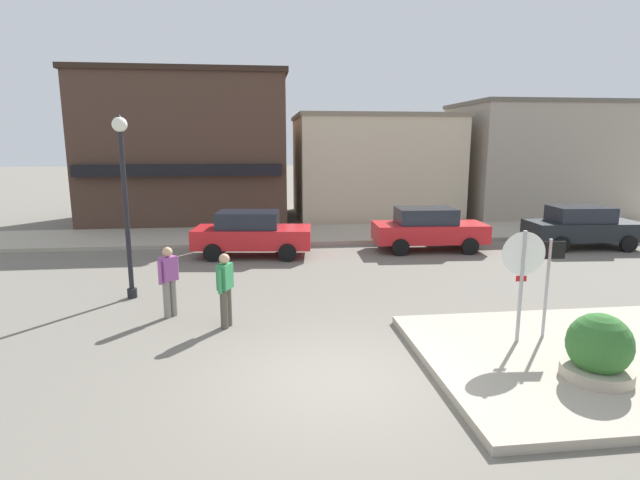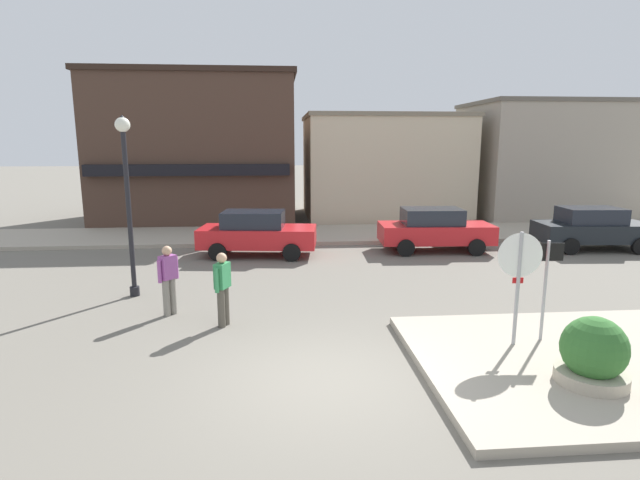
{
  "view_description": "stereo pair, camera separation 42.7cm",
  "coord_description": "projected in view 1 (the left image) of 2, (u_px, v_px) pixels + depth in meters",
  "views": [
    {
      "loc": [
        -1.19,
        -7.59,
        3.88
      ],
      "look_at": [
        0.27,
        4.5,
        1.5
      ],
      "focal_mm": 28.0,
      "sensor_mm": 36.0,
      "label": 1
    },
    {
      "loc": [
        -0.77,
        -7.64,
        3.88
      ],
      "look_at": [
        0.27,
        4.5,
        1.5
      ],
      "focal_mm": 28.0,
      "sensor_mm": 36.0,
      "label": 2
    }
  ],
  "objects": [
    {
      "name": "ground_plane",
      "position": [
        336.0,
        380.0,
        8.28
      ],
      "size": [
        160.0,
        160.0,
        0.0
      ],
      "primitive_type": "plane",
      "color": "#6B665B"
    },
    {
      "name": "sidewalk_corner",
      "position": [
        601.0,
        358.0,
        8.96
      ],
      "size": [
        6.4,
        4.8,
        0.15
      ],
      "primitive_type": "cube",
      "color": "#A89E8C",
      "rests_on": "ground"
    },
    {
      "name": "kerb_far",
      "position": [
        289.0,
        235.0,
        20.94
      ],
      "size": [
        80.0,
        4.0,
        0.15
      ],
      "primitive_type": "cube",
      "color": "#A89E8C",
      "rests_on": "ground"
    },
    {
      "name": "stop_sign",
      "position": [
        522.0,
        272.0,
        9.27
      ],
      "size": [
        0.82,
        0.1,
        2.3
      ],
      "color": "#9E9EA3",
      "rests_on": "ground"
    },
    {
      "name": "one_way_sign",
      "position": [
        547.0,
        278.0,
        9.55
      ],
      "size": [
        0.6,
        0.08,
        2.1
      ],
      "color": "#9E9EA3",
      "rests_on": "ground"
    },
    {
      "name": "planter",
      "position": [
        598.0,
        354.0,
        7.98
      ],
      "size": [
        1.1,
        1.1,
        1.23
      ],
      "color": "#ADA38E",
      "rests_on": "ground"
    },
    {
      "name": "lamp_post",
      "position": [
        124.0,
        181.0,
        12.15
      ],
      "size": [
        0.36,
        0.36,
        4.54
      ],
      "color": "black",
      "rests_on": "ground"
    },
    {
      "name": "parked_car_nearest",
      "position": [
        252.0,
        233.0,
        17.24
      ],
      "size": [
        4.17,
        2.22,
        1.56
      ],
      "color": "red",
      "rests_on": "ground"
    },
    {
      "name": "parked_car_second",
      "position": [
        428.0,
        228.0,
        18.17
      ],
      "size": [
        4.08,
        2.03,
        1.56
      ],
      "color": "red",
      "rests_on": "ground"
    },
    {
      "name": "parked_car_third",
      "position": [
        582.0,
        226.0,
        18.6
      ],
      "size": [
        4.11,
        2.09,
        1.56
      ],
      "color": "black",
      "rests_on": "ground"
    },
    {
      "name": "pedestrian_crossing_near",
      "position": [
        225.0,
        288.0,
        10.53
      ],
      "size": [
        0.35,
        0.54,
        1.61
      ],
      "color": "#4C473D",
      "rests_on": "ground"
    },
    {
      "name": "pedestrian_crossing_far",
      "position": [
        169.0,
        279.0,
        11.18
      ],
      "size": [
        0.42,
        0.48,
        1.61
      ],
      "color": "gray",
      "rests_on": "ground"
    },
    {
      "name": "building_corner_shop",
      "position": [
        190.0,
        149.0,
        25.09
      ],
      "size": [
        9.64,
        7.49,
        7.13
      ],
      "color": "#473328",
      "rests_on": "ground"
    },
    {
      "name": "building_storefront_left_near",
      "position": [
        372.0,
        166.0,
        26.48
      ],
      "size": [
        8.16,
        6.58,
        5.29
      ],
      "color": "beige",
      "rests_on": "ground"
    },
    {
      "name": "building_storefront_left_mid",
      "position": [
        537.0,
        160.0,
        26.74
      ],
      "size": [
        8.59,
        5.99,
        5.95
      ],
      "color": "#9E9384",
      "rests_on": "ground"
    }
  ]
}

